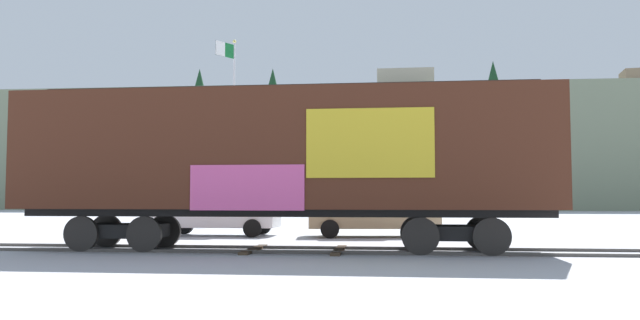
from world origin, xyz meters
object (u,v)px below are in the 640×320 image
flagpole (231,111)px  parked_car_tan (371,212)px  parked_car_white (216,212)px  freight_car (284,154)px

flagpole → parked_car_tan: 11.21m
parked_car_white → parked_car_tan: size_ratio=0.96×
flagpole → parked_car_white: bearing=-80.2°
flagpole → freight_car: bearing=-70.5°
freight_car → flagpole: (-4.72, 13.32, 3.09)m
flagpole → parked_car_white: (1.26, -7.29, -4.77)m
flagpole → parked_car_tan: flagpole is taller
freight_car → parked_car_white: 7.15m
parked_car_tan → flagpole: bearing=133.1°
flagpole → parked_car_tan: bearing=-46.9°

